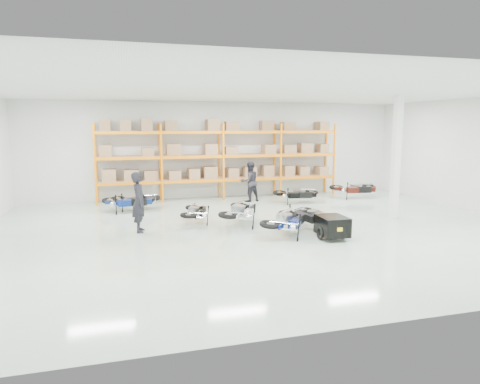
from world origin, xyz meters
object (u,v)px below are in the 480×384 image
object	(u,v)px
moto_touring_right	(310,212)
person_left	(139,202)
moto_black_far_left	(196,209)
moto_back_b	(135,197)
moto_silver_left	(241,208)
moto_back_c	(297,191)
moto_back_a	(129,198)
moto_blue_centre	(287,216)
moto_back_d	(354,186)
trailer	(332,226)
person_back	(250,182)

from	to	relation	value
moto_touring_right	person_left	bearing A→B (deg)	163.12
moto_black_far_left	moto_back_b	xyz separation A→B (m)	(-1.99, 3.05, 0.03)
moto_silver_left	person_left	xyz separation A→B (m)	(-3.42, -0.04, 0.37)
moto_back_b	moto_back_c	distance (m)	6.94
moto_black_far_left	moto_back_b	bearing A→B (deg)	-41.14
moto_black_far_left	moto_back_c	bearing A→B (deg)	-135.87
moto_back_a	moto_back_b	xyz separation A→B (m)	(0.25, 0.42, -0.03)
moto_blue_centre	moto_back_d	xyz separation A→B (m)	(5.64, 5.65, -0.01)
moto_touring_right	trailer	bearing A→B (deg)	-97.84
moto_silver_left	moto_black_far_left	distance (m)	1.63
moto_blue_centre	person_left	size ratio (longest dim) A/B	1.01
moto_blue_centre	moto_back_b	xyz separation A→B (m)	(-4.43, 5.55, -0.08)
person_back	moto_blue_centre	bearing A→B (deg)	71.30
moto_silver_left	moto_blue_centre	bearing A→B (deg)	148.02
trailer	moto_back_c	bearing A→B (deg)	78.50
moto_touring_right	moto_back_b	distance (m)	7.31
trailer	moto_back_c	distance (m)	6.08
moto_back_b	moto_silver_left	bearing A→B (deg)	-131.81
person_back	moto_back_c	bearing A→B (deg)	139.42
moto_back_a	moto_back_b	size ratio (longest dim) A/B	1.06
moto_black_far_left	person_back	world-z (taller)	person_back
moto_touring_right	moto_back_b	world-z (taller)	moto_back_b
moto_blue_centre	moto_touring_right	bearing A→B (deg)	-103.83
moto_back_a	person_left	distance (m)	3.45
moto_silver_left	person_left	size ratio (longest dim) A/B	1.02
moto_back_a	moto_back_c	world-z (taller)	moto_back_a
person_back	moto_black_far_left	bearing A→B (deg)	36.96
moto_back_a	moto_back_d	distance (m)	10.34
person_back	moto_touring_right	bearing A→B (deg)	82.76
moto_blue_centre	moto_touring_right	xyz separation A→B (m)	(1.15, 0.83, -0.08)
moto_black_far_left	trailer	distance (m)	4.86
trailer	moto_back_b	bearing A→B (deg)	132.76
moto_touring_right	moto_back_a	size ratio (longest dim) A/B	0.94
person_left	moto_black_far_left	bearing A→B (deg)	-65.72
moto_back_c	person_left	bearing A→B (deg)	127.75
person_left	moto_touring_right	bearing A→B (deg)	-96.30
moto_back_b	moto_back_d	bearing A→B (deg)	-83.37
moto_touring_right	trailer	distance (m)	1.60
moto_black_far_left	moto_blue_centre	bearing A→B (deg)	150.29
moto_black_far_left	moto_back_b	world-z (taller)	moto_back_b
moto_silver_left	moto_black_far_left	world-z (taller)	moto_silver_left
moto_touring_right	person_left	size ratio (longest dim) A/B	0.88
moto_silver_left	person_back	world-z (taller)	person_back
moto_silver_left	moto_back_d	world-z (taller)	moto_silver_left
trailer	moto_back_b	xyz separation A→B (m)	(-5.58, 6.32, 0.12)
moto_touring_right	moto_back_b	size ratio (longest dim) A/B	0.99
moto_blue_centre	person_back	distance (m)	6.17
moto_back_b	moto_touring_right	bearing A→B (deg)	-124.18
person_left	person_back	size ratio (longest dim) A/B	1.08
moto_back_d	person_back	size ratio (longest dim) A/B	1.07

